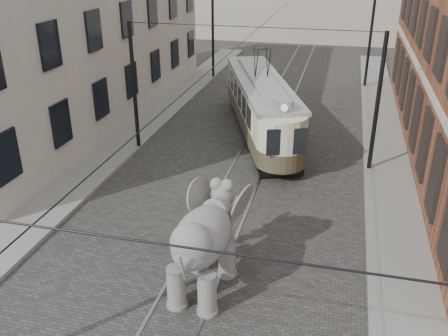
% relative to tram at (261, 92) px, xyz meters
% --- Properties ---
extents(ground, '(120.00, 120.00, 0.00)m').
position_rel_tram_xyz_m(ground, '(0.27, -9.48, -2.21)').
color(ground, '#3D3B38').
extents(tram_rails, '(1.54, 80.00, 0.02)m').
position_rel_tram_xyz_m(tram_rails, '(0.27, -9.48, -2.19)').
color(tram_rails, slate).
rests_on(tram_rails, ground).
extents(sidewalk_right, '(2.00, 60.00, 0.15)m').
position_rel_tram_xyz_m(sidewalk_right, '(6.27, -9.48, -2.13)').
color(sidewalk_right, slate).
rests_on(sidewalk_right, ground).
extents(sidewalk_left, '(2.00, 60.00, 0.15)m').
position_rel_tram_xyz_m(sidewalk_left, '(-6.23, -9.48, -2.13)').
color(sidewalk_left, slate).
rests_on(sidewalk_left, ground).
extents(stucco_building, '(7.00, 24.00, 10.00)m').
position_rel_tram_xyz_m(stucco_building, '(-10.73, 0.52, 2.79)').
color(stucco_building, '#A19885').
rests_on(stucco_building, ground).
extents(catenary, '(11.00, 30.20, 6.00)m').
position_rel_tram_xyz_m(catenary, '(0.07, -4.48, 0.79)').
color(catenary, black).
rests_on(catenary, ground).
extents(tram, '(5.93, 11.24, 4.41)m').
position_rel_tram_xyz_m(tram, '(0.00, 0.00, 0.00)').
color(tram, beige).
rests_on(tram, ground).
extents(elephant, '(2.80, 4.68, 2.76)m').
position_rel_tram_xyz_m(elephant, '(0.66, -13.00, -0.82)').
color(elephant, slate).
rests_on(elephant, ground).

